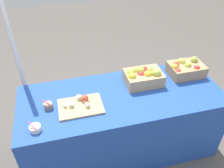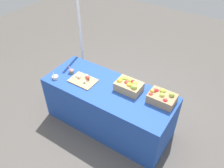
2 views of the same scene
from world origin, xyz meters
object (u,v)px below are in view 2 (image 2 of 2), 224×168
at_px(apple_crate_left, 162,97).
at_px(sample_bowl_mid, 55,77).
at_px(apple_crate_middle, 129,85).
at_px(tent_pole, 81,39).
at_px(cutting_board_front, 84,80).
at_px(sample_bowl_near, 71,71).

xyz_separation_m(apple_crate_left, sample_bowl_mid, (-1.50, -0.40, -0.05)).
bearing_deg(apple_crate_left, apple_crate_middle, -175.92).
height_order(apple_crate_middle, tent_pole, tent_pole).
height_order(apple_crate_left, apple_crate_middle, apple_crate_middle).
relative_size(apple_crate_middle, cutting_board_front, 0.94).
relative_size(apple_crate_left, apple_crate_middle, 0.97).
relative_size(sample_bowl_mid, tent_pole, 0.05).
height_order(sample_bowl_near, tent_pole, tent_pole).
relative_size(apple_crate_left, cutting_board_front, 0.91).
bearing_deg(apple_crate_middle, sample_bowl_near, -171.65).
bearing_deg(apple_crate_left, tent_pole, 166.29).
distance_m(sample_bowl_mid, tent_pole, 0.85).
distance_m(apple_crate_middle, sample_bowl_mid, 1.10).
bearing_deg(tent_pole, cutting_board_front, -49.75).
bearing_deg(tent_pole, apple_crate_middle, -20.30).
bearing_deg(sample_bowl_near, apple_crate_left, 6.92).
height_order(apple_crate_middle, sample_bowl_mid, apple_crate_middle).
height_order(apple_crate_middle, cutting_board_front, apple_crate_middle).
xyz_separation_m(apple_crate_middle, sample_bowl_mid, (-1.03, -0.37, -0.06)).
bearing_deg(cutting_board_front, apple_crate_left, 11.23).
relative_size(apple_crate_middle, sample_bowl_near, 3.33).
bearing_deg(sample_bowl_mid, sample_bowl_near, 65.44).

